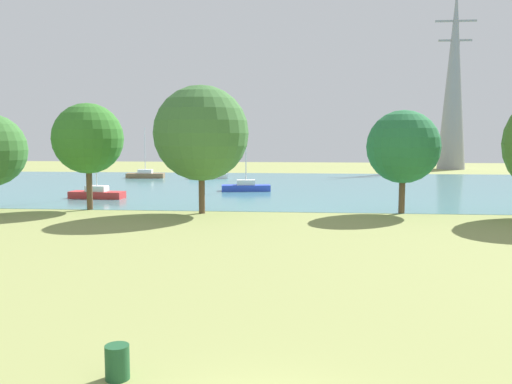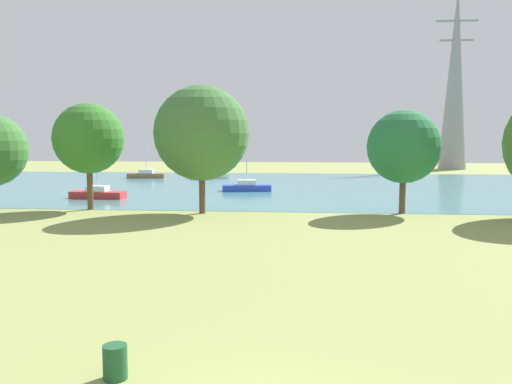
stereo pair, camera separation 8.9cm
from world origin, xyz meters
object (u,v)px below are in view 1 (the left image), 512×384
(tree_west_near, at_px, (201,133))
(sailboat_red, at_px, (97,193))
(sailboat_blue, at_px, (246,187))
(electricity_pylon, at_px, (454,77))
(tree_mid_shore, at_px, (403,147))
(sailboat_brown, at_px, (145,175))
(tree_east_near, at_px, (88,139))
(litter_bin, at_px, (117,362))
(sailboat_white, at_px, (208,175))

(tree_west_near, bearing_deg, sailboat_red, 142.97)
(sailboat_blue, xyz_separation_m, electricity_pylon, (29.33, 37.79, 14.21))
(sailboat_red, bearing_deg, tree_mid_shore, -15.50)
(sailboat_brown, bearing_deg, sailboat_red, -84.14)
(tree_east_near, bearing_deg, sailboat_blue, 54.82)
(tree_west_near, distance_m, electricity_pylon, 62.33)
(sailboat_brown, relative_size, tree_mid_shore, 0.88)
(sailboat_red, bearing_deg, tree_west_near, -37.03)
(litter_bin, distance_m, sailboat_white, 57.70)
(tree_east_near, bearing_deg, sailboat_white, 82.69)
(tree_east_near, bearing_deg, electricity_pylon, 52.90)
(litter_bin, xyz_separation_m, sailboat_white, (-8.04, 57.14, 0.06))
(tree_west_near, relative_size, tree_mid_shore, 1.24)
(sailboat_red, distance_m, electricity_pylon, 63.13)
(tree_west_near, bearing_deg, tree_mid_shore, 5.11)
(tree_mid_shore, bearing_deg, litter_bin, -111.71)
(sailboat_white, bearing_deg, sailboat_brown, 177.74)
(litter_bin, xyz_separation_m, tree_mid_shore, (11.11, 27.91, 4.32))
(sailboat_white, bearing_deg, sailboat_blue, -66.58)
(sailboat_brown, relative_size, tree_east_near, 0.81)
(sailboat_blue, bearing_deg, sailboat_brown, 134.06)
(litter_bin, distance_m, tree_east_near, 30.62)
(litter_bin, relative_size, tree_east_near, 0.10)
(sailboat_red, xyz_separation_m, sailboat_brown, (-2.32, 22.60, -0.01))
(sailboat_brown, xyz_separation_m, tree_mid_shore, (27.40, -29.56, 4.27))
(sailboat_blue, bearing_deg, electricity_pylon, 52.19)
(litter_bin, relative_size, sailboat_blue, 0.14)
(sailboat_blue, relative_size, sailboat_brown, 0.87)
(tree_east_near, bearing_deg, sailboat_red, 107.20)
(sailboat_brown, bearing_deg, electricity_pylon, 27.20)
(sailboat_white, relative_size, tree_west_near, 0.71)
(sailboat_brown, distance_m, tree_east_near, 30.35)
(tree_east_near, bearing_deg, tree_mid_shore, 0.18)
(litter_bin, bearing_deg, tree_west_near, 96.58)
(sailboat_white, relative_size, tree_mid_shore, 0.88)
(litter_bin, distance_m, sailboat_blue, 42.32)
(sailboat_white, relative_size, electricity_pylon, 0.22)
(litter_bin, distance_m, tree_west_near, 27.33)
(electricity_pylon, bearing_deg, sailboat_blue, -127.81)
(tree_east_near, distance_m, tree_mid_shore, 22.91)
(sailboat_blue, relative_size, sailboat_red, 0.77)
(sailboat_red, height_order, tree_west_near, tree_west_near)
(sailboat_red, height_order, sailboat_brown, sailboat_red)
(sailboat_blue, height_order, tree_west_near, tree_west_near)
(sailboat_brown, xyz_separation_m, electricity_pylon, (44.01, 22.62, 14.21))
(sailboat_brown, bearing_deg, sailboat_white, -2.26)
(tree_east_near, distance_m, tree_west_near, 8.82)
(sailboat_blue, relative_size, tree_east_near, 0.70)
(tree_mid_shore, relative_size, electricity_pylon, 0.25)
(tree_east_near, relative_size, electricity_pylon, 0.27)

